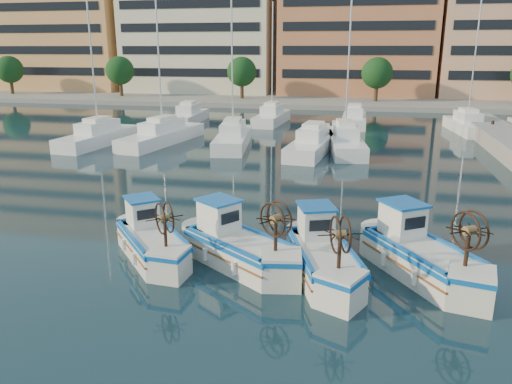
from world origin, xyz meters
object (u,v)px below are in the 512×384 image
(fishing_boat_a, at_px, (151,239))
(fishing_boat_c, at_px, (322,254))
(fishing_boat_d, at_px, (420,253))
(fishing_boat_b, at_px, (238,244))

(fishing_boat_a, xyz_separation_m, fishing_boat_c, (6.15, -0.26, 0.05))
(fishing_boat_c, distance_m, fishing_boat_d, 3.24)
(fishing_boat_a, bearing_deg, fishing_boat_d, -37.59)
(fishing_boat_c, relative_size, fishing_boat_d, 0.96)
(fishing_boat_c, bearing_deg, fishing_boat_d, -6.98)
(fishing_boat_a, height_order, fishing_boat_d, fishing_boat_d)
(fishing_boat_d, bearing_deg, fishing_boat_b, 151.05)
(fishing_boat_a, xyz_separation_m, fishing_boat_b, (3.21, -0.02, 0.06))
(fishing_boat_a, bearing_deg, fishing_boat_c, -42.53)
(fishing_boat_d, bearing_deg, fishing_boat_a, 149.48)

